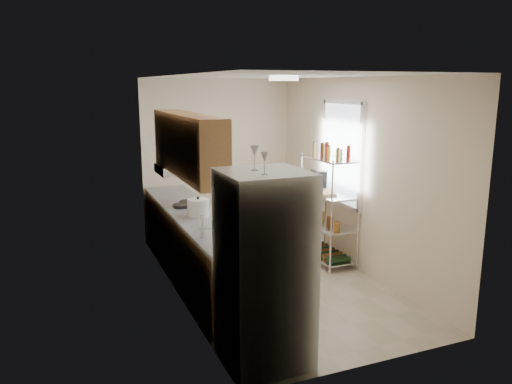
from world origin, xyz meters
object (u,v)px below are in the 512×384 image
rice_cooker (198,208)px  frying_pan_large (182,206)px  cutting_board (322,192)px  espresso_machine (319,179)px  refrigerator (264,269)px

rice_cooker → frying_pan_large: 0.54m
rice_cooker → cutting_board: 1.83m
cutting_board → espresso_machine: size_ratio=1.45×
refrigerator → rice_cooker: size_ratio=6.64×
refrigerator → cutting_board: size_ratio=4.28×
refrigerator → rice_cooker: (-0.05, 1.96, 0.12)m
espresso_machine → rice_cooker: bearing=-158.3°
rice_cooker → espresso_machine: (1.94, 0.43, 0.15)m
frying_pan_large → rice_cooker: bearing=-64.8°
refrigerator → cutting_board: 2.75m
frying_pan_large → cutting_board: 1.95m
frying_pan_large → cutting_board: cutting_board is taller
rice_cooker → espresso_machine: bearing=12.6°
frying_pan_large → espresso_machine: size_ratio=0.82×
frying_pan_large → espresso_machine: 2.04m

